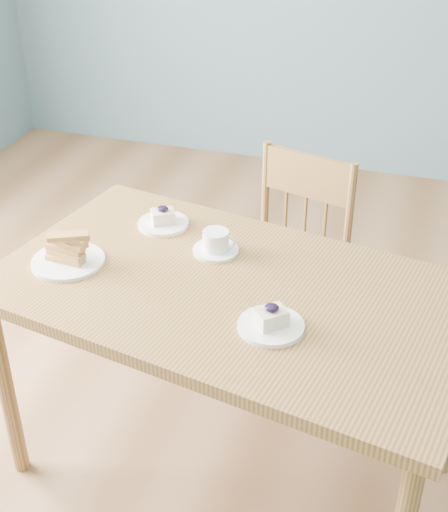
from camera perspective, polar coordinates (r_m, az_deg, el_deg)
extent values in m
cube|color=#8D6241|center=(2.48, 6.81, -17.40)|extent=(5.00, 5.00, 0.01)
cube|color=#9E733C|center=(2.03, 0.75, -2.95)|extent=(1.48, 1.01, 0.04)
cylinder|color=#9E733C|center=(2.36, -17.04, -10.13)|extent=(0.05, 0.05, 0.69)
cylinder|color=#9E733C|center=(2.74, -7.70, -2.28)|extent=(0.05, 0.05, 0.69)
cube|color=#9E733C|center=(2.67, 4.61, -1.86)|extent=(0.47, 0.46, 0.04)
cylinder|color=#9E733C|center=(2.75, -0.22, -5.94)|extent=(0.03, 0.03, 0.38)
cylinder|color=#9E733C|center=(2.62, 5.90, -8.34)|extent=(0.03, 0.03, 0.38)
cylinder|color=#9E733C|center=(2.96, 3.14, -2.85)|extent=(0.03, 0.03, 0.38)
cylinder|color=#9E733C|center=(2.84, 8.91, -4.90)|extent=(0.03, 0.03, 0.38)
cylinder|color=#9E733C|center=(2.75, 3.33, 4.93)|extent=(0.03, 0.03, 0.43)
cylinder|color=#9E733C|center=(2.61, 9.97, 2.98)|extent=(0.03, 0.03, 0.43)
cube|color=#9E733C|center=(2.62, 6.73, 6.40)|extent=(0.33, 0.11, 0.17)
cylinder|color=#9E733C|center=(2.75, 4.93, 2.82)|extent=(0.01, 0.01, 0.26)
cylinder|color=#9E733C|center=(2.72, 6.46, 2.35)|extent=(0.01, 0.01, 0.26)
cylinder|color=#9E733C|center=(2.69, 8.02, 1.87)|extent=(0.01, 0.01, 0.26)
cylinder|color=white|center=(1.86, 3.77, -5.61)|extent=(0.18, 0.18, 0.01)
cube|color=beige|center=(1.84, 3.80, -4.90)|extent=(0.10, 0.10, 0.04)
ellipsoid|color=black|center=(1.83, 3.83, -4.14)|extent=(0.04, 0.04, 0.02)
sphere|color=black|center=(1.83, 4.19, -4.14)|extent=(0.02, 0.02, 0.02)
sphere|color=black|center=(1.83, 3.62, -3.97)|extent=(0.02, 0.02, 0.02)
sphere|color=black|center=(1.82, 3.85, -4.35)|extent=(0.02, 0.02, 0.02)
cylinder|color=white|center=(2.33, -4.87, 2.59)|extent=(0.17, 0.17, 0.01)
cube|color=beige|center=(2.32, -4.90, 3.18)|extent=(0.09, 0.09, 0.04)
ellipsoid|color=black|center=(2.30, -4.94, 3.80)|extent=(0.04, 0.04, 0.02)
sphere|color=black|center=(2.30, -4.66, 3.80)|extent=(0.01, 0.01, 0.01)
sphere|color=black|center=(2.31, -5.06, 3.90)|extent=(0.01, 0.01, 0.01)
sphere|color=black|center=(2.29, -4.95, 3.68)|extent=(0.01, 0.01, 0.01)
cylinder|color=white|center=(2.18, -0.66, 0.47)|extent=(0.14, 0.14, 0.01)
cylinder|color=white|center=(2.16, -0.67, 1.27)|extent=(0.08, 0.08, 0.06)
cylinder|color=olive|center=(2.15, -0.67, 1.83)|extent=(0.07, 0.07, 0.00)
torus|color=white|center=(2.15, 0.37, 1.14)|extent=(0.05, 0.01, 0.05)
cylinder|color=white|center=(2.17, -12.36, -0.40)|extent=(0.22, 0.22, 0.01)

